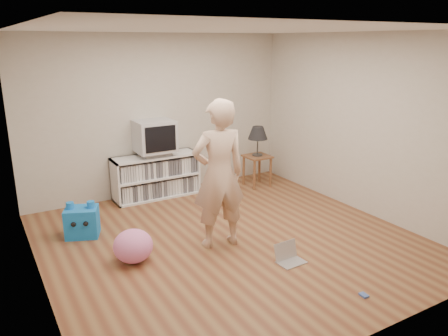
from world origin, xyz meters
name	(u,v)px	position (x,y,z in m)	size (l,w,h in m)	color
ground	(230,240)	(0.00, 0.00, 0.00)	(4.50, 4.50, 0.00)	brown
walls	(230,142)	(0.00, 0.00, 1.30)	(4.52, 4.52, 2.60)	beige
ceiling	(230,29)	(0.00, 0.00, 2.60)	(4.50, 4.50, 0.01)	white
media_unit	(156,176)	(-0.19, 2.04, 0.35)	(1.40, 0.45, 0.70)	white
dvd_deck	(155,153)	(-0.19, 2.02, 0.73)	(0.45, 0.35, 0.07)	gray
crt_tv	(154,136)	(-0.19, 2.02, 1.02)	(0.60, 0.53, 0.50)	#B5B5BB
side_table	(257,163)	(1.55, 1.65, 0.42)	(0.42, 0.42, 0.55)	brown
table_lamp	(258,134)	(1.55, 1.65, 0.94)	(0.34, 0.34, 0.52)	#333333
person	(219,175)	(-0.18, -0.04, 0.92)	(0.67, 0.44, 1.84)	beige
laptop	(288,256)	(0.30, -0.83, 0.06)	(0.33, 0.27, 0.22)	silver
playing_cards	(364,295)	(0.51, -1.79, 0.01)	(0.07, 0.09, 0.02)	#4463B5
plush_blue	(82,222)	(-1.60, 1.08, 0.20)	(0.50, 0.45, 0.48)	blue
plush_pink	(133,246)	(-1.26, 0.08, 0.19)	(0.46, 0.46, 0.39)	pink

